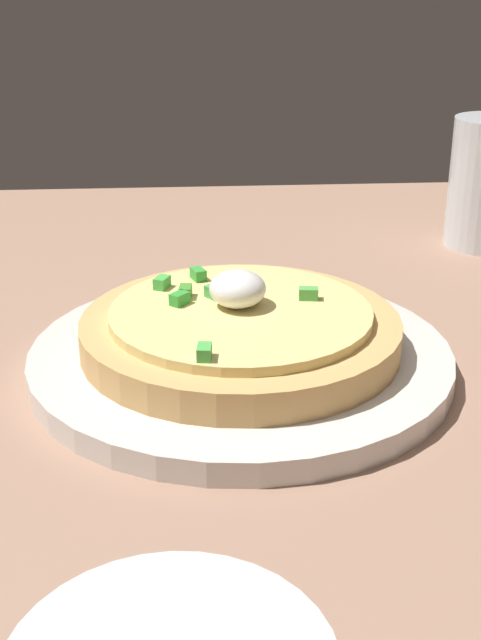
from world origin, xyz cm
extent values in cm
cube|color=#9B765F|center=(0.00, 0.00, 1.52)|extent=(102.69, 68.88, 3.03)
cylinder|color=silver|center=(-1.77, -4.68, 3.83)|extent=(28.10, 28.10, 1.60)
cylinder|color=tan|center=(-1.77, -4.68, 5.70)|extent=(21.16, 21.16, 2.14)
cylinder|color=#ECD381|center=(-1.77, -4.68, 7.10)|extent=(17.30, 17.30, 0.65)
ellipsoid|color=white|center=(-2.32, -4.83, 8.62)|extent=(3.73, 3.73, 2.40)
cube|color=green|center=(-7.45, -7.30, 7.82)|extent=(1.48, 1.21, 0.80)
cube|color=green|center=(-5.95, -9.85, 7.82)|extent=(1.50, 1.26, 0.80)
cube|color=#54B34C|center=(-3.15, 0.39, 7.82)|extent=(0.96, 1.38, 0.80)
cube|color=green|center=(-2.86, -8.64, 7.82)|extent=(1.49, 1.45, 0.80)
cube|color=#4BBB4D|center=(5.49, -7.27, 7.82)|extent=(1.36, 0.94, 0.80)
cube|color=#45942F|center=(-4.06, -8.25, 7.82)|extent=(1.36, 0.94, 0.80)
cube|color=#4CAA51|center=(-3.84, -6.30, 7.82)|extent=(1.50, 1.41, 0.80)
cube|color=#469533|center=(-3.62, -4.96, 7.82)|extent=(1.48, 1.21, 0.80)
camera|label=1|loc=(48.95, -8.26, 28.51)|focal=47.28mm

